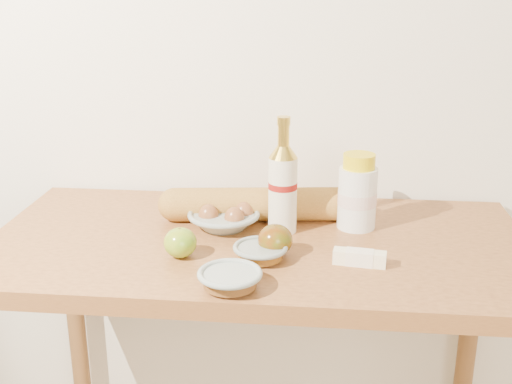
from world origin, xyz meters
TOP-DOWN VIEW (x-y plane):
  - back_wall at (0.00, 1.51)m, footprint 3.50×0.02m
  - table at (0.00, 1.18)m, footprint 1.20×0.60m
  - bourbon_bottle at (0.05, 1.23)m, footprint 0.07×0.07m
  - cream_bottle at (0.22, 1.27)m, footprint 0.11×0.11m
  - egg_bowl at (-0.08, 1.24)m, footprint 0.20×0.20m
  - baguette at (-0.01, 1.29)m, footprint 0.49×0.14m
  - apple_yellowgreen at (-0.15, 1.07)m, footprint 0.08×0.08m
  - apple_redgreen_right at (0.05, 1.10)m, footprint 0.09×0.09m
  - sugar_bowl at (-0.03, 0.94)m, footprint 0.15×0.15m
  - syrup_bowl at (0.02, 1.07)m, footprint 0.11×0.11m
  - butter_stick at (0.22, 1.07)m, footprint 0.11×0.04m

SIDE VIEW (x-z plane):
  - table at x=0.00m, z-range 0.33..1.23m
  - butter_stick at x=0.22m, z-range 0.90..0.93m
  - syrup_bowl at x=0.02m, z-range 0.90..0.93m
  - sugar_bowl at x=-0.03m, z-range 0.90..0.94m
  - egg_bowl at x=-0.08m, z-range 0.89..0.95m
  - apple_yellowgreen at x=-0.15m, z-range 0.90..0.96m
  - apple_redgreen_right at x=0.05m, z-range 0.90..0.97m
  - baguette at x=-0.01m, z-range 0.90..0.98m
  - cream_bottle at x=0.22m, z-range 0.89..1.07m
  - bourbon_bottle at x=0.05m, z-range 0.88..1.14m
  - back_wall at x=0.00m, z-range 0.00..2.60m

